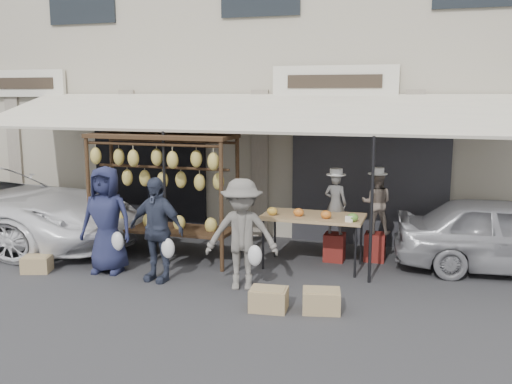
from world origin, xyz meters
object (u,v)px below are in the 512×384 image
(vendor_left, at_px, (335,204))
(crate_near_a, at_px, (269,299))
(vendor_right, at_px, (377,203))
(crate_near_b, at_px, (321,301))
(sedan, at_px, (510,235))
(produce_table, at_px, (313,218))
(banana_rack, at_px, (161,172))
(crate_far, at_px, (37,264))
(customer_right, at_px, (242,234))
(customer_left, at_px, (107,220))
(customer_mid, at_px, (156,229))

(vendor_left, distance_m, crate_near_a, 2.77)
(vendor_right, bearing_deg, crate_near_a, 64.67)
(crate_near_a, height_order, crate_near_b, crate_near_b)
(sedan, bearing_deg, produce_table, 97.54)
(banana_rack, relative_size, crate_far, 5.84)
(produce_table, xyz_separation_m, crate_near_b, (0.53, -1.93, -0.71))
(produce_table, bearing_deg, customer_right, -120.33)
(vendor_left, relative_size, sedan, 0.29)
(customer_right, bearing_deg, crate_near_a, -63.40)
(customer_right, bearing_deg, sedan, 13.27)
(vendor_left, height_order, customer_left, customer_left)
(produce_table, relative_size, customer_left, 0.96)
(vendor_right, distance_m, customer_left, 4.61)
(produce_table, distance_m, sedan, 3.25)
(crate_far, bearing_deg, crate_near_b, -3.75)
(sedan, bearing_deg, crate_near_b, 129.92)
(produce_table, height_order, vendor_right, vendor_right)
(produce_table, bearing_deg, vendor_right, 36.42)
(vendor_right, xyz_separation_m, crate_far, (-5.29, -2.34, -0.91))
(crate_far, relative_size, sedan, 0.12)
(banana_rack, bearing_deg, customer_left, -120.43)
(crate_near_a, bearing_deg, sedan, 40.17)
(produce_table, height_order, customer_right, customer_right)
(customer_right, relative_size, crate_far, 3.79)
(banana_rack, bearing_deg, vendor_left, 15.54)
(banana_rack, relative_size, customer_mid, 1.57)
(customer_right, distance_m, crate_near_b, 1.60)
(vendor_right, bearing_deg, banana_rack, 12.86)
(vendor_left, height_order, crate_near_a, vendor_left)
(crate_near_b, bearing_deg, customer_right, 156.99)
(customer_left, relative_size, customer_mid, 1.07)
(banana_rack, distance_m, crate_near_b, 3.83)
(vendor_right, xyz_separation_m, customer_right, (-1.78, -2.09, -0.20))
(customer_left, distance_m, crate_far, 1.40)
(banana_rack, height_order, crate_near_a, banana_rack)
(crate_far, bearing_deg, produce_table, 20.52)
(customer_right, bearing_deg, crate_far, 169.45)
(banana_rack, bearing_deg, customer_mid, -68.33)
(vendor_right, relative_size, crate_near_a, 2.17)
(crate_near_a, height_order, crate_far, crate_near_a)
(crate_near_b, distance_m, sedan, 3.76)
(produce_table, relative_size, customer_right, 1.01)
(vendor_left, distance_m, sedan, 2.90)
(produce_table, xyz_separation_m, customer_mid, (-2.21, -1.39, -0.04))
(vendor_left, bearing_deg, customer_left, 34.36)
(produce_table, xyz_separation_m, vendor_left, (0.29, 0.50, 0.17))
(customer_mid, bearing_deg, customer_left, 179.23)
(crate_near_a, relative_size, sedan, 0.14)
(vendor_left, xyz_separation_m, customer_mid, (-2.50, -1.89, -0.20))
(customer_left, bearing_deg, crate_near_b, -17.24)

